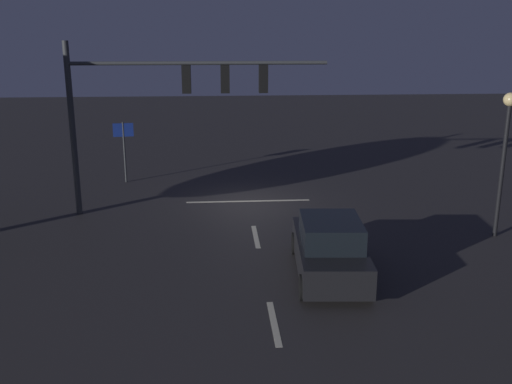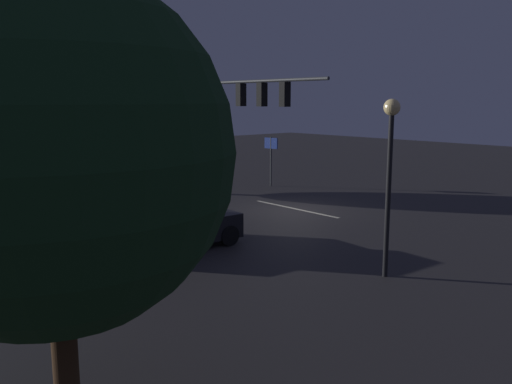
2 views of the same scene
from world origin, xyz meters
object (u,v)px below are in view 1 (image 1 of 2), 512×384
(traffic_signal_assembly, at_px, (168,93))
(street_lamp_left_kerb, at_px, (506,137))
(route_sign, at_px, (124,139))
(car_approaching, at_px, (330,249))

(traffic_signal_assembly, distance_m, street_lamp_left_kerb, 11.62)
(street_lamp_left_kerb, relative_size, route_sign, 1.74)
(route_sign, bearing_deg, street_lamp_left_kerb, 148.52)
(route_sign, bearing_deg, car_approaching, 123.09)
(traffic_signal_assembly, distance_m, car_approaching, 8.78)
(street_lamp_left_kerb, bearing_deg, route_sign, -31.48)
(car_approaching, distance_m, route_sign, 13.27)
(traffic_signal_assembly, distance_m, route_sign, 5.85)
(traffic_signal_assembly, xyz_separation_m, car_approaching, (-4.80, 6.36, -3.69))
(car_approaching, bearing_deg, street_lamp_left_kerb, -155.44)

